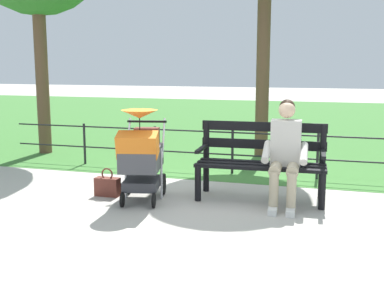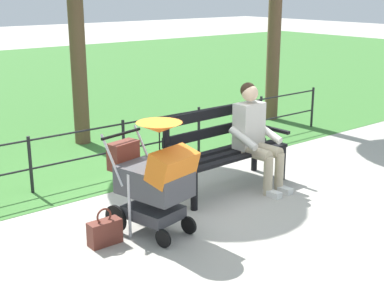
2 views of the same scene
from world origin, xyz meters
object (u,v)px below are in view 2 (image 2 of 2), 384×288
Objects in this scene: park_bench at (223,146)px; person_on_bench at (255,133)px; stroller at (155,177)px; handbag at (105,232)px.

person_on_bench is (-0.31, 0.22, 0.15)m from park_bench.
handbag is at bearing -10.23° from stroller.
person_on_bench is at bearing -173.77° from handbag.
park_bench is at bearing -35.30° from person_on_bench.
stroller is 3.11× the size of handbag.
stroller is (1.72, 0.34, -0.08)m from person_on_bench.
handbag is (1.92, 0.47, -0.40)m from park_bench.
person_on_bench is 1.75m from stroller.
stroller is at bearing 21.82° from park_bench.
park_bench is at bearing -166.35° from handbag.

